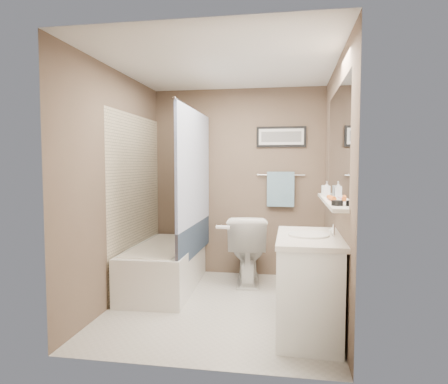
% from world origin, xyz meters
% --- Properties ---
extents(ground, '(2.50, 2.50, 0.00)m').
position_xyz_m(ground, '(0.00, 0.00, 0.00)').
color(ground, beige).
rests_on(ground, ground).
extents(ceiling, '(2.20, 2.50, 0.04)m').
position_xyz_m(ceiling, '(0.00, 0.00, 2.38)').
color(ceiling, white).
rests_on(ceiling, wall_back).
extents(wall_back, '(2.20, 0.04, 2.40)m').
position_xyz_m(wall_back, '(0.00, 1.23, 1.20)').
color(wall_back, brown).
rests_on(wall_back, ground).
extents(wall_front, '(2.20, 0.04, 2.40)m').
position_xyz_m(wall_front, '(0.00, -1.23, 1.20)').
color(wall_front, brown).
rests_on(wall_front, ground).
extents(wall_left, '(0.04, 2.50, 2.40)m').
position_xyz_m(wall_left, '(-1.08, 0.00, 1.20)').
color(wall_left, brown).
rests_on(wall_left, ground).
extents(wall_right, '(0.04, 2.50, 2.40)m').
position_xyz_m(wall_right, '(1.08, 0.00, 1.20)').
color(wall_right, brown).
rests_on(wall_right, ground).
extents(tile_surround, '(0.02, 1.55, 2.00)m').
position_xyz_m(tile_surround, '(-1.09, 0.50, 1.00)').
color(tile_surround, beige).
rests_on(tile_surround, wall_left).
extents(curtain_rod, '(0.02, 1.55, 0.02)m').
position_xyz_m(curtain_rod, '(-0.40, 0.50, 2.05)').
color(curtain_rod, silver).
rests_on(curtain_rod, wall_left).
extents(curtain_upper, '(0.03, 1.45, 1.28)m').
position_xyz_m(curtain_upper, '(-0.40, 0.50, 1.40)').
color(curtain_upper, silver).
rests_on(curtain_upper, curtain_rod).
extents(curtain_lower, '(0.03, 1.45, 0.36)m').
position_xyz_m(curtain_lower, '(-0.40, 0.50, 0.58)').
color(curtain_lower, '#27364A').
rests_on(curtain_lower, curtain_rod).
extents(mirror, '(0.02, 1.60, 1.00)m').
position_xyz_m(mirror, '(1.09, -0.15, 1.62)').
color(mirror, silver).
rests_on(mirror, wall_right).
extents(shelf, '(0.12, 1.60, 0.03)m').
position_xyz_m(shelf, '(1.04, -0.15, 1.10)').
color(shelf, silver).
rests_on(shelf, wall_right).
extents(towel_bar, '(0.60, 0.02, 0.02)m').
position_xyz_m(towel_bar, '(0.55, 1.22, 1.30)').
color(towel_bar, silver).
rests_on(towel_bar, wall_back).
extents(towel, '(0.34, 0.05, 0.44)m').
position_xyz_m(towel, '(0.55, 1.20, 1.12)').
color(towel, '#97C9DD').
rests_on(towel, towel_bar).
extents(art_frame, '(0.62, 0.02, 0.26)m').
position_xyz_m(art_frame, '(0.55, 1.23, 1.78)').
color(art_frame, black).
rests_on(art_frame, wall_back).
extents(art_mat, '(0.56, 0.00, 0.20)m').
position_xyz_m(art_mat, '(0.55, 1.22, 1.78)').
color(art_mat, white).
rests_on(art_mat, art_frame).
extents(art_image, '(0.50, 0.00, 0.13)m').
position_xyz_m(art_image, '(0.55, 1.22, 1.78)').
color(art_image, '#595959').
rests_on(art_image, art_mat).
extents(door, '(0.80, 0.02, 2.00)m').
position_xyz_m(door, '(0.55, -1.24, 1.00)').
color(door, silver).
rests_on(door, wall_front).
extents(door_handle, '(0.10, 0.02, 0.02)m').
position_xyz_m(door_handle, '(0.22, -1.19, 1.00)').
color(door_handle, silver).
rests_on(door_handle, door).
extents(bathtub, '(0.77, 1.53, 0.50)m').
position_xyz_m(bathtub, '(-0.75, 0.48, 0.25)').
color(bathtub, white).
rests_on(bathtub, ground).
extents(tub_rim, '(0.56, 1.36, 0.02)m').
position_xyz_m(tub_rim, '(-0.75, 0.48, 0.50)').
color(tub_rim, white).
rests_on(tub_rim, bathtub).
extents(toilet, '(0.53, 0.85, 0.83)m').
position_xyz_m(toilet, '(0.16, 0.88, 0.41)').
color(toilet, white).
rests_on(toilet, ground).
extents(vanity, '(0.54, 0.92, 0.80)m').
position_xyz_m(vanity, '(0.85, -0.52, 0.40)').
color(vanity, white).
rests_on(vanity, ground).
extents(countertop, '(0.54, 0.96, 0.04)m').
position_xyz_m(countertop, '(0.84, -0.52, 0.82)').
color(countertop, silver).
rests_on(countertop, vanity).
extents(sink_basin, '(0.34, 0.34, 0.01)m').
position_xyz_m(sink_basin, '(0.83, -0.52, 0.85)').
color(sink_basin, white).
rests_on(sink_basin, countertop).
extents(faucet_spout, '(0.02, 0.02, 0.10)m').
position_xyz_m(faucet_spout, '(1.03, -0.52, 0.89)').
color(faucet_spout, silver).
rests_on(faucet_spout, countertop).
extents(faucet_knob, '(0.05, 0.05, 0.05)m').
position_xyz_m(faucet_knob, '(1.03, -0.42, 0.87)').
color(faucet_knob, white).
rests_on(faucet_knob, countertop).
extents(candle_bowl_near, '(0.09, 0.09, 0.04)m').
position_xyz_m(candle_bowl_near, '(1.04, -0.70, 1.14)').
color(candle_bowl_near, black).
rests_on(candle_bowl_near, shelf).
extents(hair_brush_front, '(0.07, 0.22, 0.04)m').
position_xyz_m(hair_brush_front, '(1.04, -0.24, 1.14)').
color(hair_brush_front, '#CD5A1D').
rests_on(hair_brush_front, shelf).
extents(pink_comb, '(0.04, 0.16, 0.01)m').
position_xyz_m(pink_comb, '(1.04, -0.00, 1.12)').
color(pink_comb, pink).
rests_on(pink_comb, shelf).
extents(glass_jar, '(0.08, 0.08, 0.10)m').
position_xyz_m(glass_jar, '(1.04, 0.41, 1.17)').
color(glass_jar, silver).
rests_on(glass_jar, shelf).
extents(soap_bottle, '(0.07, 0.07, 0.15)m').
position_xyz_m(soap_bottle, '(1.04, 0.24, 1.19)').
color(soap_bottle, '#999999').
rests_on(soap_bottle, shelf).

